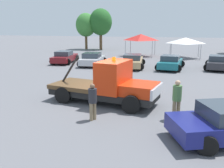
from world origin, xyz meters
TOP-DOWN VIEW (x-y plane):
  - ground_plane at (0.00, 0.00)m, footprint 160.00×160.00m
  - tow_truck at (0.37, -0.06)m, footprint 6.18×3.06m
  - person_near_truck at (3.87, -1.54)m, footprint 0.39×0.39m
  - person_at_hood at (0.34, -2.63)m, footprint 0.37×0.37m
  - parked_car_maroon at (-8.47, 12.91)m, footprint 2.74×4.74m
  - parked_car_silver at (-4.89, 12.04)m, footprint 2.85×4.66m
  - parked_car_tan at (-0.58, 11.74)m, footprint 2.75×4.98m
  - parked_car_teal at (3.09, 11.80)m, footprint 2.71×4.51m
  - parked_car_charcoal at (7.50, 12.85)m, footprint 2.92×4.53m
  - canopy_tent_red at (-1.26, 21.36)m, footprint 3.56×3.56m
  - canopy_tent_white at (4.52, 20.92)m, footprint 3.63×3.63m
  - tree_left at (-12.06, 29.09)m, footprint 3.47×3.47m
  - tree_right at (-9.43, 29.26)m, footprint 3.87×3.87m
  - traffic_cone at (3.86, 3.02)m, footprint 0.40×0.40m

SIDE VIEW (x-z plane):
  - ground_plane at x=0.00m, z-range 0.00..0.00m
  - traffic_cone at x=3.86m, z-range -0.02..0.53m
  - parked_car_teal at x=3.09m, z-range -0.02..1.32m
  - parked_car_maroon at x=-8.47m, z-range -0.02..1.32m
  - parked_car_charcoal at x=7.50m, z-range -0.02..1.32m
  - parked_car_silver at x=-4.89m, z-range -0.02..1.32m
  - parked_car_tan at x=-0.58m, z-range -0.02..1.32m
  - person_at_hood at x=0.34m, z-range 0.13..1.78m
  - tow_truck at x=0.37m, z-range -0.29..2.23m
  - person_near_truck at x=3.87m, z-range 0.14..1.91m
  - canopy_tent_white at x=4.52m, z-range 0.93..3.52m
  - canopy_tent_red at x=-1.26m, z-range 1.06..4.03m
  - tree_left at x=-12.06m, z-range 1.06..7.25m
  - tree_right at x=-9.43m, z-range 1.18..8.09m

